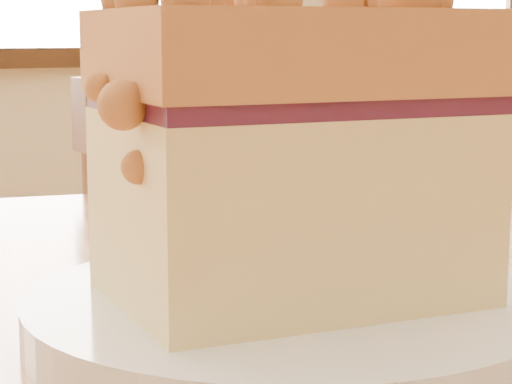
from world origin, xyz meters
TOP-DOWN VIEW (x-y plane):
  - plate at (-0.28, 0.31)m, footprint 0.20×0.20m
  - cake_slice at (-0.28, 0.31)m, footprint 0.14×0.10m

SIDE VIEW (x-z plane):
  - plate at x=-0.28m, z-range 0.75..0.77m
  - cake_slice at x=-0.28m, z-range 0.76..0.89m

